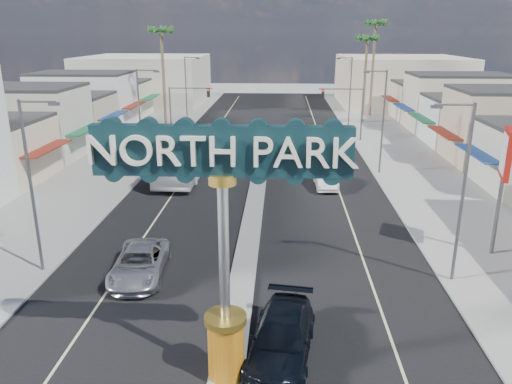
# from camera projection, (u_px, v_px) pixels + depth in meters

# --- Properties ---
(ground) EXTENTS (160.00, 160.00, 0.00)m
(ground) POSITION_uv_depth(u_px,v_px,m) (260.00, 172.00, 44.82)
(ground) COLOR gray
(ground) RESTS_ON ground
(road) EXTENTS (20.00, 120.00, 0.01)m
(road) POSITION_uv_depth(u_px,v_px,m) (260.00, 172.00, 44.82)
(road) COLOR black
(road) RESTS_ON ground
(median_island) EXTENTS (1.30, 30.00, 0.16)m
(median_island) POSITION_uv_depth(u_px,v_px,m) (248.00, 243.00, 29.59)
(median_island) COLOR gray
(median_island) RESTS_ON ground
(sidewalk_left) EXTENTS (8.00, 120.00, 0.12)m
(sidewalk_left) POSITION_uv_depth(u_px,v_px,m) (107.00, 169.00, 45.48)
(sidewalk_left) COLOR gray
(sidewalk_left) RESTS_ON ground
(sidewalk_right) EXTENTS (8.00, 120.00, 0.12)m
(sidewalk_right) POSITION_uv_depth(u_px,v_px,m) (418.00, 174.00, 44.12)
(sidewalk_right) COLOR gray
(sidewalk_right) RESTS_ON ground
(storefront_row_left) EXTENTS (12.00, 42.00, 6.00)m
(storefront_row_left) POSITION_uv_depth(u_px,v_px,m) (57.00, 114.00, 57.42)
(storefront_row_left) COLOR beige
(storefront_row_left) RESTS_ON ground
(storefront_row_right) EXTENTS (12.00, 42.00, 6.00)m
(storefront_row_right) POSITION_uv_depth(u_px,v_px,m) (482.00, 117.00, 55.09)
(storefront_row_right) COLOR #B7B29E
(storefront_row_right) RESTS_ON ground
(backdrop_far_left) EXTENTS (20.00, 20.00, 8.00)m
(backdrop_far_left) POSITION_uv_depth(u_px,v_px,m) (146.00, 80.00, 87.42)
(backdrop_far_left) COLOR #B7B29E
(backdrop_far_left) RESTS_ON ground
(backdrop_far_right) EXTENTS (20.00, 20.00, 8.00)m
(backdrop_far_right) POSITION_uv_depth(u_px,v_px,m) (400.00, 81.00, 85.29)
(backdrop_far_right) COLOR beige
(backdrop_far_right) RESTS_ON ground
(gateway_sign) EXTENTS (8.20, 1.50, 9.15)m
(gateway_sign) POSITION_uv_depth(u_px,v_px,m) (223.00, 228.00, 16.37)
(gateway_sign) COLOR #B3580D
(gateway_sign) RESTS_ON median_island
(traffic_signal_left) EXTENTS (5.09, 0.45, 6.00)m
(traffic_signal_left) POSITION_uv_depth(u_px,v_px,m) (186.00, 103.00, 57.25)
(traffic_signal_left) COLOR #47474C
(traffic_signal_left) RESTS_ON ground
(traffic_signal_right) EXTENTS (5.09, 0.45, 6.00)m
(traffic_signal_right) POSITION_uv_depth(u_px,v_px,m) (346.00, 104.00, 56.36)
(traffic_signal_right) COLOR #47474C
(traffic_signal_right) RESTS_ON ground
(streetlight_l_near) EXTENTS (2.03, 0.22, 9.00)m
(streetlight_l_near) POSITION_uv_depth(u_px,v_px,m) (33.00, 179.00, 24.76)
(streetlight_l_near) COLOR #47474C
(streetlight_l_near) RESTS_ON ground
(streetlight_l_mid) EXTENTS (2.03, 0.22, 9.00)m
(streetlight_l_mid) POSITION_uv_depth(u_px,v_px,m) (142.00, 115.00, 43.77)
(streetlight_l_mid) COLOR #47474C
(streetlight_l_mid) RESTS_ON ground
(streetlight_l_far) EXTENTS (2.03, 0.22, 9.00)m
(streetlight_l_far) POSITION_uv_depth(u_px,v_px,m) (187.00, 88.00, 64.68)
(streetlight_l_far) COLOR #47474C
(streetlight_l_far) RESTS_ON ground
(streetlight_r_near) EXTENTS (2.03, 0.22, 9.00)m
(streetlight_r_near) POSITION_uv_depth(u_px,v_px,m) (460.00, 186.00, 23.75)
(streetlight_r_near) COLOR #47474C
(streetlight_r_near) RESTS_ON ground
(streetlight_r_mid) EXTENTS (2.03, 0.22, 9.00)m
(streetlight_r_mid) POSITION_uv_depth(u_px,v_px,m) (381.00, 117.00, 42.75)
(streetlight_r_mid) COLOR #47474C
(streetlight_r_mid) RESTS_ON ground
(streetlight_r_far) EXTENTS (2.03, 0.22, 9.00)m
(streetlight_r_far) POSITION_uv_depth(u_px,v_px,m) (349.00, 89.00, 63.66)
(streetlight_r_far) COLOR #47474C
(streetlight_r_far) RESTS_ON ground
(palm_left_far) EXTENTS (2.60, 2.60, 13.10)m
(palm_left_far) POSITION_uv_depth(u_px,v_px,m) (161.00, 36.00, 60.92)
(palm_left_far) COLOR brown
(palm_left_far) RESTS_ON ground
(palm_right_mid) EXTENTS (2.60, 2.60, 12.10)m
(palm_right_mid) POSITION_uv_depth(u_px,v_px,m) (367.00, 43.00, 65.64)
(palm_right_mid) COLOR brown
(palm_right_mid) RESTS_ON ground
(palm_right_far) EXTENTS (2.60, 2.60, 14.10)m
(palm_right_far) POSITION_uv_depth(u_px,v_px,m) (375.00, 29.00, 70.70)
(palm_right_far) COLOR brown
(palm_right_far) RESTS_ON ground
(suv_left) EXTENTS (2.92, 5.64, 1.52)m
(suv_left) POSITION_uv_depth(u_px,v_px,m) (139.00, 263.00, 25.53)
(suv_left) COLOR #B3B3B8
(suv_left) RESTS_ON ground
(suv_right) EXTENTS (3.05, 5.91, 1.64)m
(suv_right) POSITION_uv_depth(u_px,v_px,m) (282.00, 338.00, 19.21)
(suv_right) COLOR black
(suv_right) RESTS_ON ground
(car_parked_right) EXTENTS (1.81, 4.74, 1.54)m
(car_parked_right) POSITION_uv_depth(u_px,v_px,m) (326.00, 178.00, 40.35)
(car_parked_right) COLOR silver
(car_parked_right) RESTS_ON ground
(city_bus) EXTENTS (3.17, 13.14, 3.65)m
(city_bus) POSITION_uv_depth(u_px,v_px,m) (186.00, 154.00, 43.81)
(city_bus) COLOR silver
(city_bus) RESTS_ON ground
(bank_pylon_sign) EXTENTS (0.88, 2.20, 7.08)m
(bank_pylon_sign) POSITION_uv_depth(u_px,v_px,m) (505.00, 161.00, 26.56)
(bank_pylon_sign) COLOR #47474C
(bank_pylon_sign) RESTS_ON sidewalk_right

